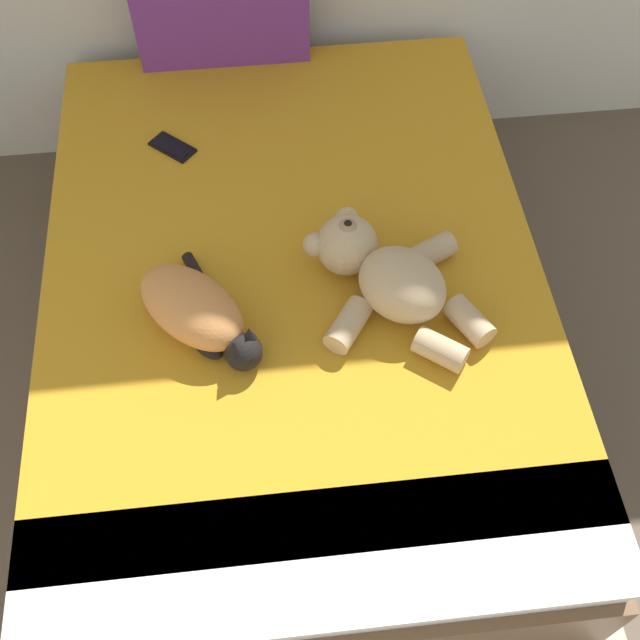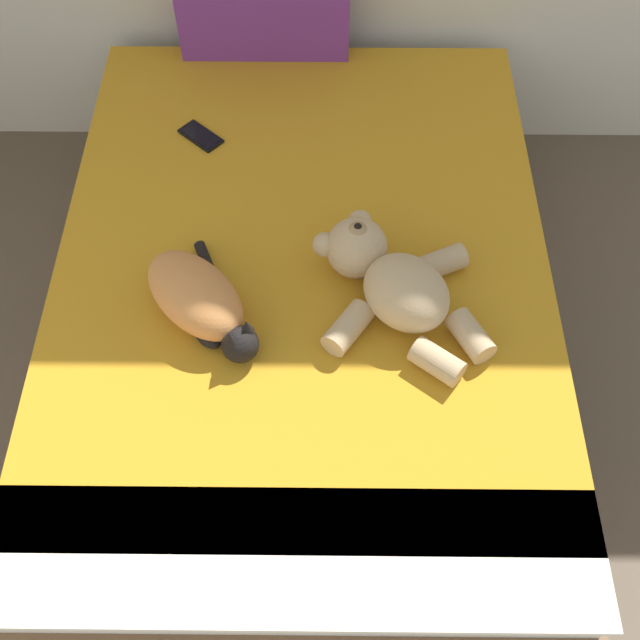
{
  "view_description": "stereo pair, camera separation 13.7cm",
  "coord_description": "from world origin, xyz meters",
  "px_view_note": "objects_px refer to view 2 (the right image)",
  "views": [
    {
      "loc": [
        1.9,
        1.94,
        2.26
      ],
      "look_at": [
        2.02,
        3.1,
        0.55
      ],
      "focal_mm": 43.79,
      "sensor_mm": 36.0,
      "label": 1
    },
    {
      "loc": [
        2.03,
        1.94,
        2.26
      ],
      "look_at": [
        2.02,
        3.1,
        0.55
      ],
      "focal_mm": 43.79,
      "sensor_mm": 36.0,
      "label": 2
    }
  ],
  "objects_px": {
    "bed": "(304,311)",
    "teddy_bear": "(391,281)",
    "cat": "(200,300)",
    "cell_phone": "(201,136)"
  },
  "relations": [
    {
      "from": "bed",
      "to": "teddy_bear",
      "type": "xyz_separation_m",
      "value": [
        0.25,
        -0.13,
        0.33
      ]
    },
    {
      "from": "teddy_bear",
      "to": "bed",
      "type": "bearing_deg",
      "value": 152.08
    },
    {
      "from": "bed",
      "to": "cat",
      "type": "distance_m",
      "value": 0.46
    },
    {
      "from": "cat",
      "to": "cell_phone",
      "type": "bearing_deg",
      "value": 95.93
    },
    {
      "from": "cat",
      "to": "cell_phone",
      "type": "relative_size",
      "value": 2.66
    },
    {
      "from": "cat",
      "to": "teddy_bear",
      "type": "height_order",
      "value": "teddy_bear"
    },
    {
      "from": "bed",
      "to": "cat",
      "type": "bearing_deg",
      "value": -144.55
    },
    {
      "from": "bed",
      "to": "teddy_bear",
      "type": "bearing_deg",
      "value": -27.92
    },
    {
      "from": "cat",
      "to": "cell_phone",
      "type": "distance_m",
      "value": 0.71
    },
    {
      "from": "teddy_bear",
      "to": "cat",
      "type": "bearing_deg",
      "value": -173.2
    }
  ]
}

